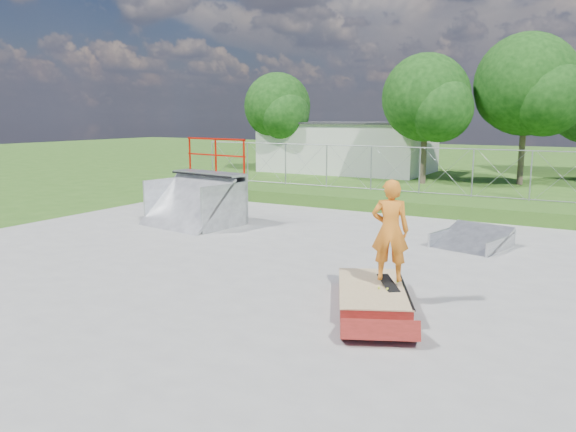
# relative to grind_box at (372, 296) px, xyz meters

# --- Properties ---
(ground) EXTENTS (120.00, 120.00, 0.00)m
(ground) POSITION_rel_grind_box_xyz_m (-2.68, 1.49, -0.19)
(ground) COLOR #325E1B
(ground) RESTS_ON ground
(concrete_pad) EXTENTS (20.00, 16.00, 0.04)m
(concrete_pad) POSITION_rel_grind_box_xyz_m (-2.68, 1.49, -0.17)
(concrete_pad) COLOR gray
(concrete_pad) RESTS_ON ground
(grass_berm) EXTENTS (24.00, 3.00, 0.50)m
(grass_berm) POSITION_rel_grind_box_xyz_m (-2.68, 10.99, 0.06)
(grass_berm) COLOR #325E1B
(grass_berm) RESTS_ON ground
(grind_box) EXTENTS (2.15, 2.79, 0.37)m
(grind_box) POSITION_rel_grind_box_xyz_m (0.00, 0.00, 0.00)
(grind_box) COLOR maroon
(grind_box) RESTS_ON concrete_pad
(quarter_pipe) EXTENTS (3.10, 2.75, 2.76)m
(quarter_pipe) POSITION_rel_grind_box_xyz_m (-7.86, 4.47, 1.19)
(quarter_pipe) COLOR gray
(quarter_pipe) RESTS_ON concrete_pad
(flat_bank_ramp) EXTENTS (2.03, 2.11, 0.51)m
(flat_bank_ramp) POSITION_rel_grind_box_xyz_m (0.63, 5.69, 0.07)
(flat_bank_ramp) COLOR gray
(flat_bank_ramp) RESTS_ON concrete_pad
(skateboard) EXTENTS (0.65, 0.77, 0.13)m
(skateboard) POSITION_rel_grind_box_xyz_m (0.24, 0.19, 0.23)
(skateboard) COLOR black
(skateboard) RESTS_ON grind_box
(skater) EXTENTS (0.78, 0.62, 1.88)m
(skater) POSITION_rel_grind_box_xyz_m (0.24, 0.19, 1.17)
(skater) COLOR orange
(skater) RESTS_ON grind_box
(concrete_stairs) EXTENTS (1.50, 1.60, 0.80)m
(concrete_stairs) POSITION_rel_grind_box_xyz_m (-11.18, 10.19, 0.21)
(concrete_stairs) COLOR gray
(concrete_stairs) RESTS_ON ground
(chain_link_fence) EXTENTS (20.00, 0.06, 1.80)m
(chain_link_fence) POSITION_rel_grind_box_xyz_m (-2.68, 11.99, 1.21)
(chain_link_fence) COLOR #9899A1
(chain_link_fence) RESTS_ON grass_berm
(utility_building_flat) EXTENTS (10.00, 6.00, 3.00)m
(utility_building_flat) POSITION_rel_grind_box_xyz_m (-10.68, 23.49, 1.31)
(utility_building_flat) COLOR silver
(utility_building_flat) RESTS_ON ground
(tree_left_near) EXTENTS (4.76, 4.48, 6.65)m
(tree_left_near) POSITION_rel_grind_box_xyz_m (-4.43, 19.33, 4.05)
(tree_left_near) COLOR brown
(tree_left_near) RESTS_ON ground
(tree_center) EXTENTS (5.44, 5.12, 7.60)m
(tree_center) POSITION_rel_grind_box_xyz_m (0.11, 21.31, 4.66)
(tree_center) COLOR brown
(tree_center) RESTS_ON ground
(tree_left_far) EXTENTS (4.42, 4.16, 6.18)m
(tree_left_far) POSITION_rel_grind_box_xyz_m (-14.45, 21.34, 3.75)
(tree_left_far) COLOR brown
(tree_left_far) RESTS_ON ground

